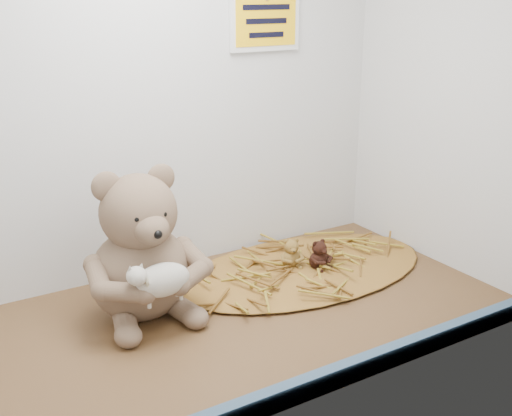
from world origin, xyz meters
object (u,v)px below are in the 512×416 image
mini_teddy_tan (291,251)px  mini_teddy_brown (319,253)px  toy_lamb (163,280)px  main_teddy (139,244)px

mini_teddy_tan → mini_teddy_brown: bearing=-20.8°
toy_lamb → mini_teddy_tan: bearing=18.8°
main_teddy → toy_lamb: main_teddy is taller
mini_teddy_tan → mini_teddy_brown: same height
main_teddy → mini_teddy_tan: size_ratio=4.42×
main_teddy → toy_lamb: 11.36cm
main_teddy → mini_teddy_tan: 38.74cm
mini_teddy_brown → toy_lamb: bearing=-177.2°
toy_lamb → mini_teddy_tan: (37.24, 12.67, -7.07)cm
toy_lamb → mini_teddy_brown: size_ratio=1.99×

